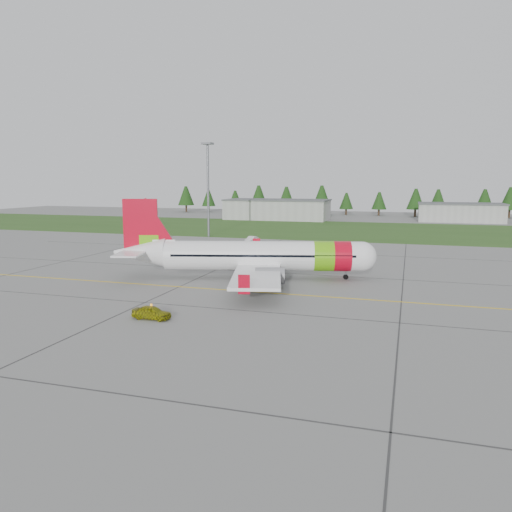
% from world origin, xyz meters
% --- Properties ---
extents(ground, '(320.00, 320.00, 0.00)m').
position_xyz_m(ground, '(0.00, 0.00, 0.00)').
color(ground, gray).
rests_on(ground, ground).
extents(aircraft, '(32.58, 30.67, 10.05)m').
position_xyz_m(aircraft, '(-7.79, 15.38, 2.90)').
color(aircraft, white).
rests_on(aircraft, ground).
extents(follow_me_car, '(1.23, 1.45, 3.55)m').
position_xyz_m(follow_me_car, '(-11.33, -5.23, 1.78)').
color(follow_me_car, '#DBDC0C').
rests_on(follow_me_car, ground).
extents(service_van, '(1.52, 1.45, 3.99)m').
position_xyz_m(service_van, '(-19.50, 50.03, 1.99)').
color(service_van, silver).
rests_on(service_van, ground).
extents(grass_strip, '(320.00, 50.00, 0.03)m').
position_xyz_m(grass_strip, '(0.00, 82.00, 0.01)').
color(grass_strip, '#30561E').
rests_on(grass_strip, ground).
extents(taxi_guideline, '(120.00, 0.25, 0.02)m').
position_xyz_m(taxi_guideline, '(0.00, 8.00, 0.01)').
color(taxi_guideline, gold).
rests_on(taxi_guideline, ground).
extents(hangar_west, '(32.00, 14.00, 6.00)m').
position_xyz_m(hangar_west, '(-30.00, 110.00, 3.00)').
color(hangar_west, '#A8A8A3').
rests_on(hangar_west, ground).
extents(hangar_east, '(24.00, 12.00, 5.20)m').
position_xyz_m(hangar_east, '(25.00, 118.00, 2.60)').
color(hangar_east, '#A8A8A3').
rests_on(hangar_east, ground).
extents(floodlight_mast, '(0.50, 0.50, 20.00)m').
position_xyz_m(floodlight_mast, '(-32.00, 58.00, 10.00)').
color(floodlight_mast, slate).
rests_on(floodlight_mast, ground).
extents(treeline, '(160.00, 8.00, 10.00)m').
position_xyz_m(treeline, '(0.00, 138.00, 5.00)').
color(treeline, '#1C3F14').
rests_on(treeline, ground).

